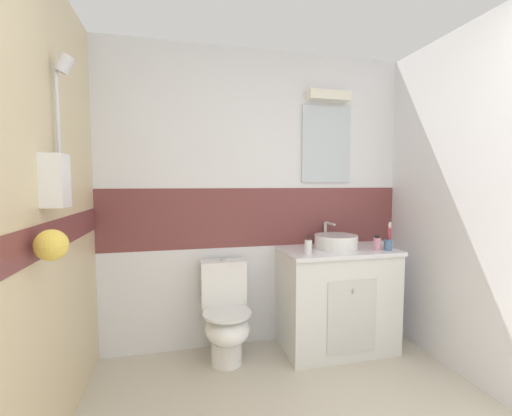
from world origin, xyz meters
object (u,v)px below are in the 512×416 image
at_px(toilet, 226,315).
at_px(toothbrush_cup, 388,244).
at_px(soap_dispenser, 308,247).
at_px(lotion_bottle_short, 377,243).
at_px(sink_basin, 336,241).

distance_m(toilet, toothbrush_cup, 1.42).
bearing_deg(soap_dispenser, toothbrush_cup, -1.57).
bearing_deg(soap_dispenser, lotion_bottle_short, 0.77).
bearing_deg(lotion_bottle_short, toothbrush_cup, -17.82).
xyz_separation_m(sink_basin, toothbrush_cup, (0.37, -0.18, -0.01)).
distance_m(sink_basin, toilet, 1.08).
bearing_deg(lotion_bottle_short, toilet, 173.25).
distance_m(sink_basin, soap_dispenser, 0.35).
bearing_deg(toothbrush_cup, toilet, 172.52).
relative_size(sink_basin, lotion_bottle_short, 3.34).
xyz_separation_m(toothbrush_cup, lotion_bottle_short, (-0.08, 0.03, 0.00)).
distance_m(sink_basin, toothbrush_cup, 0.41).
bearing_deg(toilet, soap_dispenser, -13.85).
xyz_separation_m(toilet, lotion_bottle_short, (1.22, -0.14, 0.54)).
xyz_separation_m(toilet, soap_dispenser, (0.62, -0.15, 0.54)).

